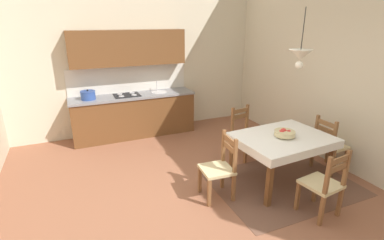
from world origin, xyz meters
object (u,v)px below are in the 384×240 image
dining_table (282,144)px  pendant_lamp (300,55)px  dining_chair_camera_side (324,185)px  dining_chair_kitchen_side (245,134)px  dining_chair_tv_side (219,168)px  fruit_bowl (284,133)px  dining_chair_window_side (329,145)px  kitchen_cabinetry (132,96)px

dining_table → pendant_lamp: (0.12, -0.02, 1.30)m
dining_table → dining_chair_camera_side: (-0.06, -0.88, -0.19)m
dining_chair_camera_side → dining_chair_kitchen_side: size_ratio=1.00×
dining_chair_tv_side → fruit_bowl: bearing=-1.9°
dining_chair_kitchen_side → pendant_lamp: pendant_lamp is taller
dining_table → fruit_bowl: 0.18m
dining_chair_kitchen_side → dining_chair_camera_side: bearing=-90.8°
dining_chair_camera_side → dining_chair_tv_side: same height
fruit_bowl → dining_chair_camera_side: bearing=-93.5°
dining_chair_camera_side → dining_chair_kitchen_side: bearing=89.2°
dining_chair_window_side → pendant_lamp: 1.71m
dining_chair_tv_side → pendant_lamp: size_ratio=1.16×
pendant_lamp → fruit_bowl: bearing=-175.4°
dining_table → fruit_bowl: fruit_bowl is taller
dining_chair_kitchen_side → pendant_lamp: 1.79m
fruit_bowl → pendant_lamp: 1.13m
kitchen_cabinetry → dining_chair_window_side: kitchen_cabinetry is taller
dining_chair_window_side → fruit_bowl: bearing=-179.8°
dining_table → dining_chair_tv_side: 1.08m
kitchen_cabinetry → dining_chair_kitchen_side: 2.50m
kitchen_cabinetry → dining_chair_tv_side: 2.91m
kitchen_cabinetry → fruit_bowl: kitchen_cabinetry is taller
fruit_bowl → dining_chair_kitchen_side: bearing=91.6°
kitchen_cabinetry → dining_chair_tv_side: kitchen_cabinetry is taller
dining_chair_kitchen_side → fruit_bowl: size_ratio=3.10×
kitchen_cabinetry → dining_chair_tv_side: (0.57, -2.82, -0.41)m
kitchen_cabinetry → dining_chair_kitchen_side: kitchen_cabinetry is taller
dining_chair_window_side → dining_chair_camera_side: 1.33m
dining_chair_kitchen_side → kitchen_cabinetry: bearing=130.5°
kitchen_cabinetry → pendant_lamp: (1.76, -2.84, 1.08)m
dining_chair_window_side → dining_chair_kitchen_side: bearing=135.4°
dining_chair_camera_side → dining_chair_window_side: bearing=40.0°
dining_table → dining_chair_kitchen_side: dining_chair_kitchen_side is taller
dining_chair_tv_side → fruit_bowl: (1.05, -0.03, 0.37)m
dining_table → dining_chair_tv_side: size_ratio=1.54×
dining_table → dining_chair_tv_side: bearing=179.6°
dining_chair_window_side → dining_chair_kitchen_side: (-1.00, 0.98, 0.00)m
dining_chair_kitchen_side → dining_chair_window_side: bearing=-44.6°
dining_chair_window_side → dining_chair_camera_side: (-1.02, -0.86, 0.00)m
kitchen_cabinetry → dining_chair_tv_side: size_ratio=2.76×
kitchen_cabinetry → fruit_bowl: 3.29m
dining_table → fruit_bowl: bearing=-102.5°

